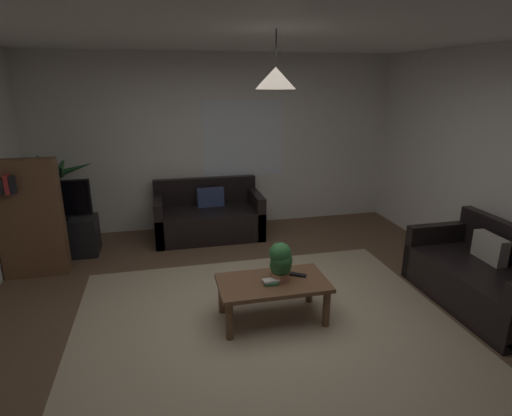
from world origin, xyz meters
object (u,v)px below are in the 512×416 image
at_px(couch_under_window, 208,218).
at_px(tv_stand, 62,237).
at_px(tv, 56,200).
at_px(remote_on_table_0, 298,275).
at_px(potted_plant_on_table, 281,261).
at_px(book_on_table_1, 271,280).
at_px(bookshelf_corner, 30,218).
at_px(potted_palm_corner, 63,205).
at_px(coffee_table, 273,287).
at_px(pendant_lamp, 276,78).
at_px(couch_right_side, 485,280).
at_px(book_on_table_0, 271,282).

bearing_deg(couch_under_window, tv_stand, -172.02).
relative_size(tv_stand, tv, 1.06).
xyz_separation_m(remote_on_table_0, potted_plant_on_table, (-0.19, -0.05, 0.19)).
distance_m(book_on_table_1, bookshelf_corner, 2.97).
relative_size(remote_on_table_0, potted_palm_corner, 0.12).
bearing_deg(potted_palm_corner, potted_plant_on_table, -47.26).
height_order(potted_plant_on_table, tv_stand, potted_plant_on_table).
distance_m(couch_under_window, coffee_table, 2.42).
bearing_deg(pendant_lamp, potted_plant_on_table, 0.53).
xyz_separation_m(couch_right_side, tv, (-4.51, 2.32, 0.49)).
relative_size(coffee_table, book_on_table_0, 8.28).
relative_size(couch_right_side, pendant_lamp, 3.36).
xyz_separation_m(book_on_table_1, tv, (-2.28, 2.15, 0.33)).
distance_m(potted_plant_on_table, bookshelf_corner, 3.02).
xyz_separation_m(couch_right_side, tv_stand, (-4.51, 2.34, -0.03)).
distance_m(book_on_table_0, pendant_lamp, 1.84).
bearing_deg(tv, remote_on_table_0, -38.50).
relative_size(remote_on_table_0, potted_plant_on_table, 0.41).
bearing_deg(couch_under_window, book_on_table_0, -82.96).
height_order(tv, pendant_lamp, pendant_lamp).
distance_m(couch_right_side, potted_plant_on_table, 2.17).
bearing_deg(potted_palm_corner, tv_stand, -84.24).
xyz_separation_m(coffee_table, book_on_table_0, (-0.03, -0.04, 0.08)).
relative_size(book_on_table_0, potted_palm_corner, 0.10).
relative_size(coffee_table, tv, 1.23).
distance_m(coffee_table, remote_on_table_0, 0.28).
bearing_deg(bookshelf_corner, book_on_table_1, -33.56).
xyz_separation_m(book_on_table_0, pendant_lamp, (0.03, 0.04, 1.84)).
bearing_deg(book_on_table_1, couch_right_side, -4.46).
relative_size(book_on_table_1, bookshelf_corner, 0.11).
relative_size(coffee_table, book_on_table_1, 6.76).
relative_size(potted_plant_on_table, potted_palm_corner, 0.29).
xyz_separation_m(couch_right_side, remote_on_table_0, (-1.93, 0.27, 0.15)).
xyz_separation_m(book_on_table_1, tv_stand, (-2.28, 2.17, -0.19)).
distance_m(couch_under_window, couch_right_side, 3.65).
relative_size(couch_under_window, tv, 1.83).
xyz_separation_m(potted_palm_corner, bookshelf_corner, (-0.13, -1.05, 0.16)).
height_order(tv_stand, potted_palm_corner, potted_palm_corner).
height_order(couch_right_side, book_on_table_0, couch_right_side).
bearing_deg(book_on_table_0, couch_right_side, -4.51).
relative_size(coffee_table, potted_palm_corner, 0.79).
bearing_deg(bookshelf_corner, pendant_lamp, -32.49).
xyz_separation_m(couch_under_window, potted_plant_on_table, (0.41, -2.40, 0.34)).
xyz_separation_m(potted_palm_corner, pendant_lamp, (2.36, -2.63, 1.71)).
bearing_deg(book_on_table_0, potted_palm_corner, 130.98).
bearing_deg(book_on_table_0, remote_on_table_0, 17.49).
relative_size(couch_right_side, bookshelf_corner, 1.11).
bearing_deg(tv_stand, book_on_table_0, -43.60).
bearing_deg(potted_plant_on_table, potted_palm_corner, 132.74).
bearing_deg(pendant_lamp, remote_on_table_0, 10.90).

